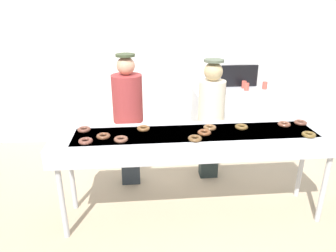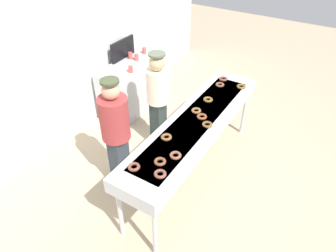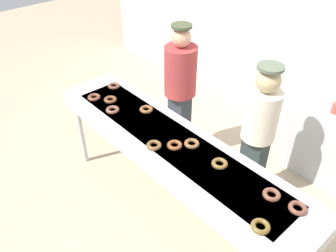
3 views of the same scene
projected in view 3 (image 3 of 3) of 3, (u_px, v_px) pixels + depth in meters
ground_plane at (172, 213)px, 3.77m from camera, size 16.00×16.00×0.00m
back_wall at (320, 14)px, 4.01m from camera, size 8.00×0.12×3.34m
fryer_conveyor at (172, 148)px, 3.22m from camera, size 2.94×0.65×1.02m
chocolate_donut_0 at (154, 145)px, 3.08m from camera, size 0.19×0.19×0.04m
chocolate_donut_1 at (272, 195)px, 2.61m from camera, size 0.19×0.19×0.04m
chocolate_donut_2 at (114, 86)px, 3.93m from camera, size 0.17×0.17×0.04m
chocolate_donut_3 at (261, 226)px, 2.38m from camera, size 0.17×0.17×0.04m
chocolate_donut_4 at (192, 144)px, 3.10m from camera, size 0.19×0.19×0.04m
chocolate_donut_5 at (298, 208)px, 2.51m from camera, size 0.16×0.16×0.04m
chocolate_donut_6 at (110, 100)px, 3.70m from camera, size 0.16×0.16×0.04m
chocolate_donut_7 at (175, 145)px, 3.08m from camera, size 0.16×0.16×0.04m
chocolate_donut_8 at (94, 97)px, 3.74m from camera, size 0.19×0.19×0.04m
chocolate_donut_9 at (220, 164)px, 2.89m from camera, size 0.19×0.19×0.04m
chocolate_donut_10 at (146, 109)px, 3.55m from camera, size 0.16×0.16×0.04m
chocolate_donut_11 at (113, 110)px, 3.54m from camera, size 0.19×0.19×0.04m
worker_baker at (259, 129)px, 3.45m from camera, size 0.34×0.34×1.63m
worker_assistant at (180, 85)px, 4.02m from camera, size 0.37×0.37×1.72m
paper_cup_0 at (335, 108)px, 3.61m from camera, size 0.08×0.08×0.12m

